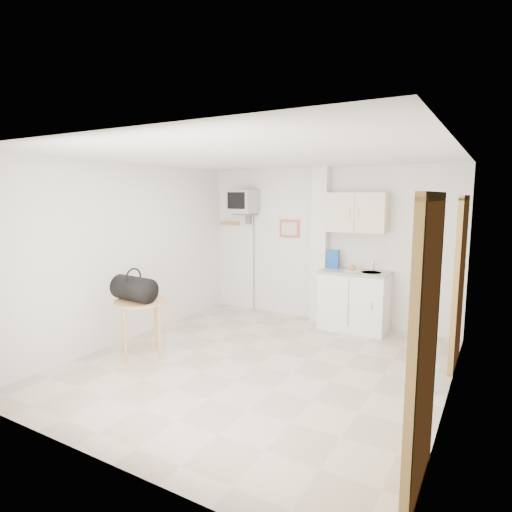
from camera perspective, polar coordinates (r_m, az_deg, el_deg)
The scene contains 7 objects.
ground at distance 5.38m, azimuth 0.19°, elevation -14.37°, with size 4.50×4.50×0.00m, color beige.
room_envelope at distance 4.97m, azimuth 3.11°, elevation 2.08°, with size 4.24×4.54×2.55m.
kitchenette at distance 6.72m, azimuth 13.04°, elevation -2.87°, with size 1.03×0.58×2.10m.
crt_television at distance 7.46m, azimuth -1.77°, elevation 7.15°, with size 0.44×0.45×2.15m.
round_table at distance 5.69m, azimuth -15.17°, elevation -6.66°, with size 0.67×0.67×0.73m.
duffel_bag at distance 5.64m, azimuth -15.95°, elevation -4.18°, with size 0.60×0.37×0.42m.
water_bottle at distance 5.02m, azimuth 22.38°, elevation -14.89°, with size 0.11×0.11×0.33m.
Camera 1 is at (2.47, -4.32, 2.06)m, focal length 30.00 mm.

